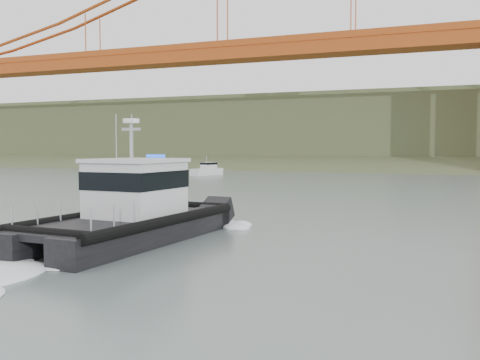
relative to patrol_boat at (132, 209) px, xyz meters
The scene contains 4 objects.
ground 2.89m from the patrol_boat, ahead, with size 400.00×400.00×0.00m, color slate.
headlands 125.90m from the patrol_boat, 88.86° to the left, with size 500.00×105.36×27.12m.
patrol_boat is the anchor object (origin of this frame).
motorboat 59.86m from the patrol_boat, 111.42° to the left, with size 3.58×6.06×3.16m.
Camera 1 is at (10.93, -21.10, 4.23)m, focal length 40.00 mm.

